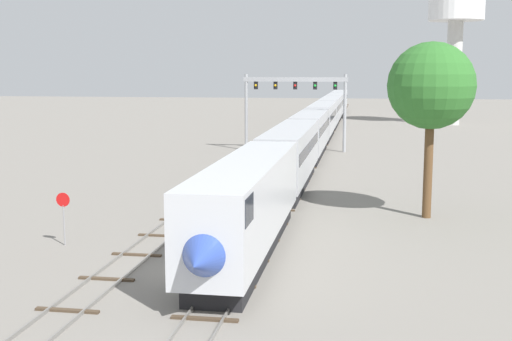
# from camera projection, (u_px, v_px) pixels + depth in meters

# --- Properties ---
(ground_plane) EXTENTS (400.00, 400.00, 0.00)m
(ground_plane) POSITION_uv_depth(u_px,v_px,m) (194.00, 271.00, 31.06)
(ground_plane) COLOR gray
(track_main) EXTENTS (2.60, 200.00, 0.16)m
(track_main) POSITION_uv_depth(u_px,v_px,m) (321.00, 140.00, 89.27)
(track_main) COLOR slate
(track_main) RESTS_ON ground
(track_near) EXTENTS (2.60, 160.00, 0.16)m
(track_near) POSITION_uv_depth(u_px,v_px,m) (257.00, 158.00, 70.64)
(track_near) COLOR slate
(track_near) RESTS_ON ground
(passenger_train) EXTENTS (3.04, 139.33, 4.80)m
(passenger_train) POSITION_uv_depth(u_px,v_px,m) (323.00, 119.00, 92.16)
(passenger_train) COLOR silver
(passenger_train) RESTS_ON ground
(signal_gantry) EXTENTS (12.10, 0.49, 8.92)m
(signal_gantry) POSITION_uv_depth(u_px,v_px,m) (295.00, 95.00, 76.44)
(signal_gantry) COLOR #999BA0
(signal_gantry) RESTS_ON ground
(water_tower) EXTENTS (9.52, 9.52, 23.93)m
(water_tower) POSITION_uv_depth(u_px,v_px,m) (456.00, 15.00, 112.62)
(water_tower) COLOR beige
(water_tower) RESTS_ON ground
(stop_sign) EXTENTS (0.76, 0.08, 2.88)m
(stop_sign) POSITION_uv_depth(u_px,v_px,m) (63.00, 211.00, 35.30)
(stop_sign) COLOR gray
(stop_sign) RESTS_ON ground
(trackside_tree_left) EXTENTS (5.44, 5.44, 11.10)m
(trackside_tree_left) POSITION_uv_depth(u_px,v_px,m) (431.00, 87.00, 41.08)
(trackside_tree_left) COLOR brown
(trackside_tree_left) RESTS_ON ground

